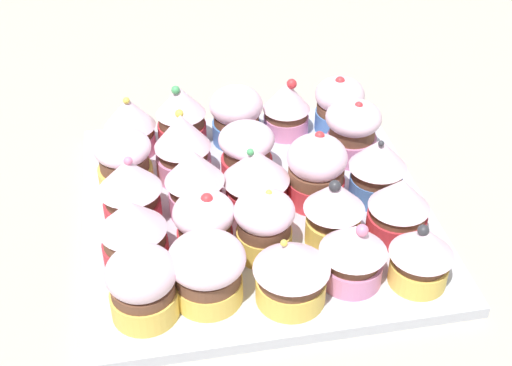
% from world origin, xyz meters
% --- Properties ---
extents(ground_plane, '(1.80, 1.80, 0.03)m').
position_xyz_m(ground_plane, '(0.00, 0.00, -0.01)').
color(ground_plane, '#B2A899').
extents(baking_tray, '(0.35, 0.35, 0.01)m').
position_xyz_m(baking_tray, '(0.00, 0.00, 0.01)').
color(baking_tray, silver).
rests_on(baking_tray, ground_plane).
extents(cupcake_0, '(0.06, 0.06, 0.07)m').
position_xyz_m(cupcake_0, '(-0.12, -0.13, 0.05)').
color(cupcake_0, '#EFC651').
rests_on(cupcake_0, baking_tray).
extents(cupcake_1, '(0.07, 0.07, 0.06)m').
position_xyz_m(cupcake_1, '(-0.06, -0.12, 0.05)').
color(cupcake_1, '#EFC651').
rests_on(cupcake_1, baking_tray).
extents(cupcake_2, '(0.07, 0.07, 0.07)m').
position_xyz_m(cupcake_2, '(0.01, -0.13, 0.05)').
color(cupcake_2, '#EFC651').
rests_on(cupcake_2, baking_tray).
extents(cupcake_3, '(0.06, 0.06, 0.07)m').
position_xyz_m(cupcake_3, '(0.07, -0.12, 0.05)').
color(cupcake_3, pink).
rests_on(cupcake_3, baking_tray).
extents(cupcake_4, '(0.06, 0.06, 0.07)m').
position_xyz_m(cupcake_4, '(0.12, -0.13, 0.04)').
color(cupcake_4, '#EFC651').
rests_on(cupcake_4, baking_tray).
extents(cupcake_5, '(0.06, 0.06, 0.07)m').
position_xyz_m(cupcake_5, '(-0.12, -0.06, 0.05)').
color(cupcake_5, '#D1333D').
rests_on(cupcake_5, baking_tray).
extents(cupcake_6, '(0.06, 0.06, 0.07)m').
position_xyz_m(cupcake_6, '(-0.06, -0.06, 0.05)').
color(cupcake_6, '#D1333D').
rests_on(cupcake_6, baking_tray).
extents(cupcake_7, '(0.06, 0.06, 0.07)m').
position_xyz_m(cupcake_7, '(-0.00, -0.07, 0.05)').
color(cupcake_7, '#EFC651').
rests_on(cupcake_7, baking_tray).
extents(cupcake_8, '(0.06, 0.06, 0.07)m').
position_xyz_m(cupcake_8, '(0.06, -0.07, 0.05)').
color(cupcake_8, '#EFC651').
rests_on(cupcake_8, baking_tray).
extents(cupcake_9, '(0.06, 0.06, 0.07)m').
position_xyz_m(cupcake_9, '(0.13, -0.07, 0.05)').
color(cupcake_9, '#D1333D').
rests_on(cupcake_9, baking_tray).
extents(cupcake_10, '(0.06, 0.06, 0.08)m').
position_xyz_m(cupcake_10, '(-0.12, 0.00, 0.05)').
color(cupcake_10, '#D1333D').
rests_on(cupcake_10, baking_tray).
extents(cupcake_11, '(0.06, 0.06, 0.08)m').
position_xyz_m(cupcake_11, '(-0.06, -0.00, 0.05)').
color(cupcake_11, pink).
rests_on(cupcake_11, baking_tray).
extents(cupcake_12, '(0.07, 0.07, 0.07)m').
position_xyz_m(cupcake_12, '(-0.00, 0.00, 0.05)').
color(cupcake_12, '#D1333D').
rests_on(cupcake_12, baking_tray).
extents(cupcake_13, '(0.06, 0.06, 0.08)m').
position_xyz_m(cupcake_13, '(0.06, 0.00, 0.05)').
color(cupcake_13, '#D1333D').
rests_on(cupcake_13, baking_tray).
extents(cupcake_14, '(0.06, 0.06, 0.07)m').
position_xyz_m(cupcake_14, '(0.12, -0.01, 0.05)').
color(cupcake_14, '#477AC6').
rests_on(cupcake_14, baking_tray).
extents(cupcake_15, '(0.06, 0.06, 0.07)m').
position_xyz_m(cupcake_15, '(-0.13, 0.06, 0.05)').
color(cupcake_15, '#EFC651').
rests_on(cupcake_15, baking_tray).
extents(cupcake_16, '(0.06, 0.06, 0.08)m').
position_xyz_m(cupcake_16, '(-0.07, 0.06, 0.05)').
color(cupcake_16, pink).
rests_on(cupcake_16, baking_tray).
extents(cupcake_17, '(0.06, 0.06, 0.06)m').
position_xyz_m(cupcake_17, '(-0.00, 0.06, 0.04)').
color(cupcake_17, '#D1333D').
rests_on(cupcake_17, baking_tray).
extents(cupcake_18, '(0.06, 0.06, 0.07)m').
position_xyz_m(cupcake_18, '(0.12, 0.07, 0.05)').
color(cupcake_18, pink).
rests_on(cupcake_18, baking_tray).
extents(cupcake_19, '(0.06, 0.06, 0.07)m').
position_xyz_m(cupcake_19, '(-0.12, 0.12, 0.05)').
color(cupcake_19, pink).
rests_on(cupcake_19, baking_tray).
extents(cupcake_20, '(0.06, 0.06, 0.08)m').
position_xyz_m(cupcake_20, '(-0.06, 0.13, 0.05)').
color(cupcake_20, '#D1333D').
rests_on(cupcake_20, baking_tray).
extents(cupcake_21, '(0.06, 0.06, 0.07)m').
position_xyz_m(cupcake_21, '(0.00, 0.12, 0.05)').
color(cupcake_21, '#477AC6').
rests_on(cupcake_21, baking_tray).
extents(cupcake_22, '(0.06, 0.06, 0.07)m').
position_xyz_m(cupcake_22, '(0.06, 0.13, 0.05)').
color(cupcake_22, pink).
rests_on(cupcake_22, baking_tray).
extents(cupcake_23, '(0.06, 0.06, 0.07)m').
position_xyz_m(cupcake_23, '(0.12, 0.13, 0.05)').
color(cupcake_23, '#477AC6').
rests_on(cupcake_23, baking_tray).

